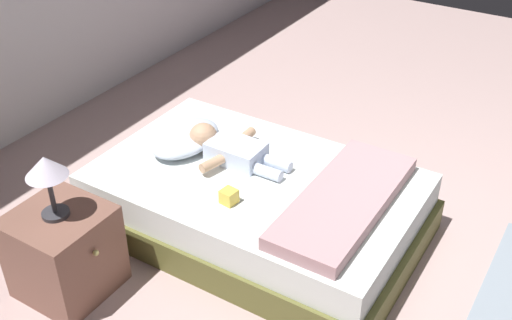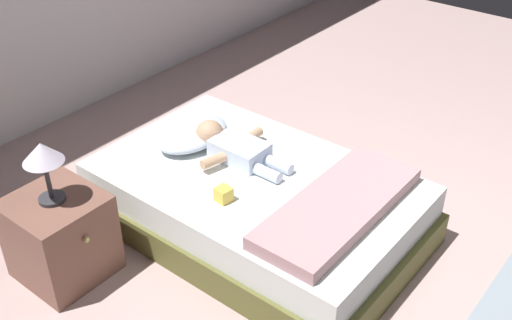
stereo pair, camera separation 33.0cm
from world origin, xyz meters
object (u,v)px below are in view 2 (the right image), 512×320
at_px(nightstand, 61,237).
at_px(baby, 233,147).
at_px(lamp, 43,157).
at_px(toy_block, 224,194).
at_px(pillow, 192,134).
at_px(bed, 256,203).
at_px(toothbrush, 254,137).

bearing_deg(nightstand, baby, -18.93).
xyz_separation_m(baby, lamp, (-0.96, 0.33, 0.28)).
bearing_deg(toy_block, lamp, 137.29).
bearing_deg(baby, toy_block, -145.90).
relative_size(nightstand, toy_block, 5.45).
bearing_deg(baby, pillow, 95.41).
bearing_deg(nightstand, pillow, -2.69).
xyz_separation_m(bed, baby, (0.07, 0.23, 0.25)).
xyz_separation_m(pillow, lamp, (-0.94, 0.04, 0.29)).
height_order(bed, toy_block, toy_block).
height_order(toothbrush, lamp, lamp).
xyz_separation_m(bed, toy_block, (-0.28, -0.01, 0.22)).
bearing_deg(nightstand, toothbrush, -14.18).
distance_m(bed, nightstand, 1.05).
xyz_separation_m(pillow, baby, (0.03, -0.29, 0.01)).
distance_m(bed, toothbrush, 0.44).
relative_size(bed, nightstand, 3.89).
bearing_deg(toothbrush, baby, -172.64).
relative_size(nightstand, lamp, 1.41).
bearing_deg(baby, lamp, 161.07).
relative_size(bed, pillow, 3.71).
xyz_separation_m(nightstand, toy_block, (0.61, -0.57, 0.17)).
xyz_separation_m(bed, toothbrush, (0.30, 0.25, 0.19)).
height_order(pillow, toothbrush, pillow).
relative_size(bed, lamp, 5.49).
distance_m(nightstand, toy_block, 0.85).
relative_size(bed, baby, 2.87).
xyz_separation_m(pillow, toy_block, (-0.32, -0.52, -0.02)).
height_order(baby, toy_block, baby).
height_order(bed, lamp, lamp).
relative_size(pillow, toothbrush, 4.25).
height_order(pillow, baby, baby).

